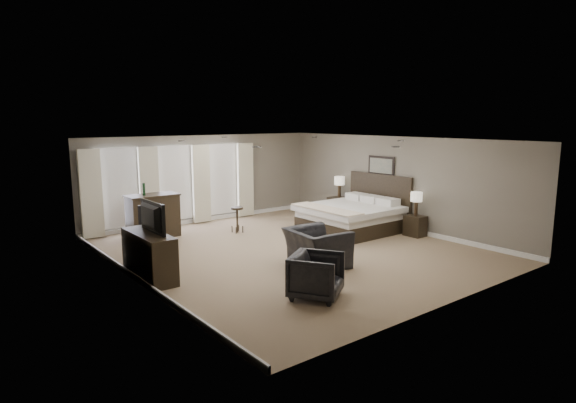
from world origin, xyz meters
TOP-DOWN VIEW (x-y plane):
  - room at (0.00, 0.00)m, footprint 7.60×8.60m
  - window_bay at (-1.00, 4.11)m, footprint 5.25×0.20m
  - bed at (2.58, 0.55)m, footprint 2.37×2.27m
  - nightstand_near at (3.47, -0.90)m, footprint 0.41×0.50m
  - nightstand_far at (3.47, 2.00)m, footprint 0.50×0.61m
  - lamp_near at (3.47, -0.90)m, footprint 0.31×0.31m
  - lamp_far at (3.47, 2.00)m, footprint 0.32×0.32m
  - wall_art at (3.70, 0.55)m, footprint 0.04×0.96m
  - dresser at (-3.45, 0.10)m, footprint 0.51×1.57m
  - tv at (-3.45, 0.10)m, footprint 0.61×1.06m
  - armchair_near at (-0.34, -1.28)m, footprint 0.93×1.30m
  - armchair_far at (-1.56, -2.65)m, footprint 1.13×1.11m
  - bar_counter at (-2.06, 3.26)m, footprint 1.32×0.68m
  - bar_stool_left at (-2.52, 2.09)m, footprint 0.43×0.43m
  - bar_stool_right at (-0.05, 2.34)m, footprint 0.39×0.39m
  - desk_chair at (-2.68, 1.83)m, footprint 0.80×0.80m

SIDE VIEW (x-z plane):
  - nightstand_near at x=3.47m, z-range 0.00..0.55m
  - nightstand_far at x=3.47m, z-range 0.00..0.66m
  - bar_stool_right at x=-0.05m, z-range 0.00..0.71m
  - bar_stool_left at x=-2.52m, z-range 0.00..0.79m
  - armchair_far at x=-1.56m, z-range 0.00..0.86m
  - dresser at x=-3.45m, z-range 0.00..0.91m
  - armchair_near at x=-0.34m, z-range 0.00..1.06m
  - bar_counter at x=-2.06m, z-range 0.00..1.15m
  - desk_chair at x=-2.68m, z-range 0.00..1.18m
  - bed at x=2.58m, z-range 0.00..1.51m
  - lamp_near at x=3.47m, z-range 0.55..1.18m
  - tv at x=-3.45m, z-range 0.91..1.05m
  - lamp_far at x=3.47m, z-range 0.66..1.32m
  - window_bay at x=-1.00m, z-range 0.05..2.35m
  - room at x=0.00m, z-range -0.02..2.62m
  - wall_art at x=3.70m, z-range 1.47..2.03m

